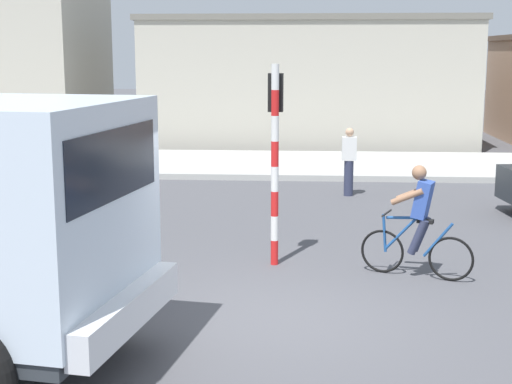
# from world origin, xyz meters

# --- Properties ---
(ground_plane) EXTENTS (120.00, 120.00, 0.00)m
(ground_plane) POSITION_xyz_m (0.00, 0.00, 0.00)
(ground_plane) COLOR #4C4C51
(sidewalk_far) EXTENTS (80.00, 5.00, 0.16)m
(sidewalk_far) POSITION_xyz_m (0.00, 13.07, 0.08)
(sidewalk_far) COLOR #ADADA8
(sidewalk_far) RESTS_ON ground
(cyclist) EXTENTS (1.63, 0.74, 1.72)m
(cyclist) POSITION_xyz_m (2.12, 2.04, 0.86)
(cyclist) COLOR black
(cyclist) RESTS_ON ground
(traffic_light_pole) EXTENTS (0.24, 0.43, 3.20)m
(traffic_light_pole) POSITION_xyz_m (-0.07, 2.65, 2.07)
(traffic_light_pole) COLOR red
(traffic_light_pole) RESTS_ON ground
(pedestrian_near_kerb) EXTENTS (0.34, 0.22, 1.62)m
(pedestrian_near_kerb) POSITION_xyz_m (1.43, 8.61, 0.85)
(pedestrian_near_kerb) COLOR #2D334C
(pedestrian_near_kerb) RESTS_ON ground
(building_mid_block) EXTENTS (11.84, 7.80, 4.62)m
(building_mid_block) POSITION_xyz_m (0.44, 20.02, 2.31)
(building_mid_block) COLOR #B2AD9E
(building_mid_block) RESTS_ON ground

